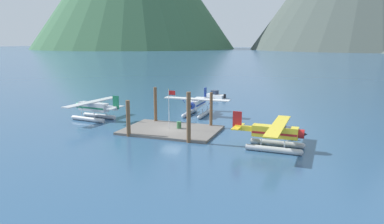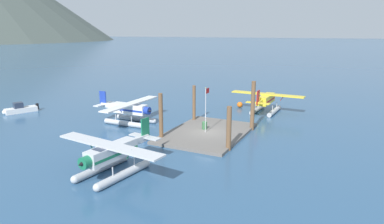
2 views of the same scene
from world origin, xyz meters
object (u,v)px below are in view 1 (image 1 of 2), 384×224
Objects in this scene: flagpole at (170,104)px; seaplane_white_bow_centre at (197,105)px; fuel_drum at (179,125)px; mooring_buoy at (291,136)px; seaplane_yellow_stbd_aft at (275,135)px; boat_white_open_north at (215,95)px; seaplane_silver_port_fwd at (93,109)px.

flagpole is 10.76m from seaplane_white_bow_centre.
fuel_drum reaches higher than mooring_buoy.
seaplane_white_bow_centre reaches higher than mooring_buoy.
seaplane_yellow_stbd_aft reaches higher than boat_white_open_north.
mooring_buoy is at bearing -2.92° from seaplane_silver_port_fwd.
mooring_buoy is at bearing -32.65° from seaplane_white_bow_centre.
seaplane_silver_port_fwd is (-13.33, -8.16, 0.00)m from seaplane_white_bow_centre.
flagpole is 5.97× the size of mooring_buoy.
seaplane_silver_port_fwd is at bearing 172.85° from fuel_drum.
flagpole reaches higher than boat_white_open_north.
flagpole is 0.49× the size of seaplane_yellow_stbd_aft.
boat_white_open_north is at bearing 97.22° from seaplane_white_bow_centre.
flagpole reaches higher than seaplane_silver_port_fwd.
boat_white_open_north is (11.08, 25.97, -1.09)m from seaplane_silver_port_fwd.
seaplane_white_bow_centre is (-14.99, 9.60, 1.15)m from mooring_buoy.
fuel_drum is at bearing -84.52° from seaplane_white_bow_centre.
boat_white_open_north is (-15.91, 31.80, -1.09)m from seaplane_yellow_stbd_aft.
mooring_buoy is 0.08× the size of seaplane_silver_port_fwd.
seaplane_silver_port_fwd is at bearing 169.71° from flagpole.
seaplane_silver_port_fwd is 1.01× the size of seaplane_yellow_stbd_aft.
seaplane_yellow_stbd_aft reaches higher than fuel_drum.
flagpole is at bearing 165.97° from seaplane_yellow_stbd_aft.
seaplane_white_bow_centre is 0.99× the size of seaplane_silver_port_fwd.
fuel_drum is 14.04m from mooring_buoy.
seaplane_white_bow_centre reaches higher than boat_white_open_north.
fuel_drum is at bearing -7.15° from seaplane_silver_port_fwd.
mooring_buoy is 17.84m from seaplane_white_bow_centre.
flagpole reaches higher than fuel_drum.
flagpole is at bearing -85.52° from boat_white_open_north.
boat_white_open_north reaches higher than mooring_buoy.
seaplane_silver_port_fwd is (-13.30, 2.42, -1.98)m from flagpole.
fuel_drum is 0.08× the size of seaplane_white_bow_centre.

